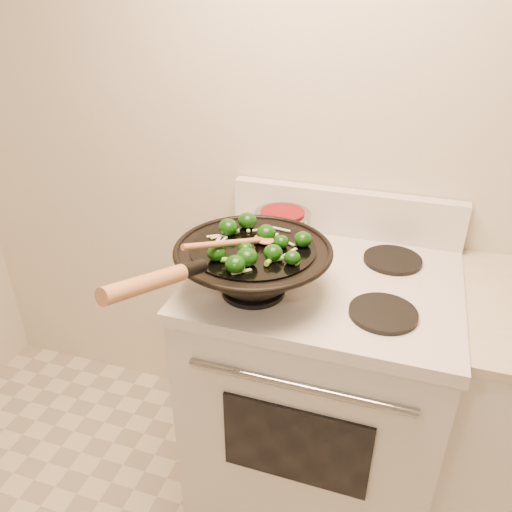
% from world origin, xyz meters
% --- Properties ---
extents(stove, '(0.78, 0.67, 1.08)m').
position_xyz_m(stove, '(-0.15, 1.17, 0.47)').
color(stove, silver).
rests_on(stove, ground).
extents(wok, '(0.43, 0.70, 0.26)m').
position_xyz_m(wok, '(-0.33, 1.01, 1.01)').
color(wok, black).
rests_on(wok, stove).
extents(stirfry, '(0.29, 0.30, 0.05)m').
position_xyz_m(stirfry, '(-0.32, 1.01, 1.08)').
color(stirfry, '#0D3808').
rests_on(stirfry, wok).
extents(wooden_spoon, '(0.18, 0.27, 0.08)m').
position_xyz_m(wooden_spoon, '(-0.35, 0.99, 1.09)').
color(wooden_spoon, '#A96B42').
rests_on(wooden_spoon, wok).
extents(saucepan, '(0.18, 0.29, 0.11)m').
position_xyz_m(saucepan, '(-0.33, 1.32, 0.99)').
color(saucepan, gray).
rests_on(saucepan, stove).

